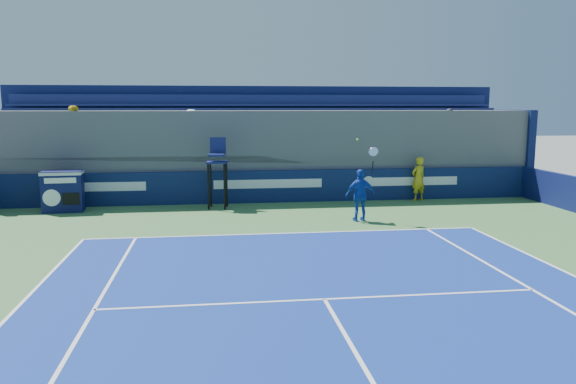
{
  "coord_description": "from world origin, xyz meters",
  "views": [
    {
      "loc": [
        -1.98,
        -3.36,
        3.55
      ],
      "look_at": [
        0.0,
        11.5,
        1.25
      ],
      "focal_mm": 35.0,
      "sensor_mm": 36.0,
      "label": 1
    }
  ],
  "objects": [
    {
      "name": "umpire_chair",
      "position": [
        -1.85,
        16.18,
        1.53
      ],
      "size": [
        0.79,
        0.79,
        2.48
      ],
      "color": "black",
      "rests_on": "ground"
    },
    {
      "name": "match_clock",
      "position": [
        -7.04,
        16.17,
        0.74
      ],
      "size": [
        1.37,
        0.82,
        1.4
      ],
      "color": "#0D1245",
      "rests_on": "ground"
    },
    {
      "name": "tennis_player",
      "position": [
        2.5,
        13.3,
        0.83
      ],
      "size": [
        0.98,
        0.43,
        2.57
      ],
      "color": "#143EA5",
      "rests_on": "apron"
    },
    {
      "name": "ball_person",
      "position": [
        5.67,
        16.79,
        0.84
      ],
      "size": [
        0.71,
        0.59,
        1.65
      ],
      "primitive_type": "imported",
      "rotation": [
        0.0,
        0.0,
        3.52
      ],
      "color": "gold",
      "rests_on": "apron"
    },
    {
      "name": "back_hoarding",
      "position": [
        0.0,
        17.1,
        0.6
      ],
      "size": [
        20.4,
        0.21,
        1.2
      ],
      "color": "#0C1945",
      "rests_on": "ground"
    },
    {
      "name": "stadium_seating",
      "position": [
        -0.02,
        19.15,
        1.83
      ],
      "size": [
        21.0,
        4.05,
        4.4
      ],
      "color": "#57575C",
      "rests_on": "ground"
    }
  ]
}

